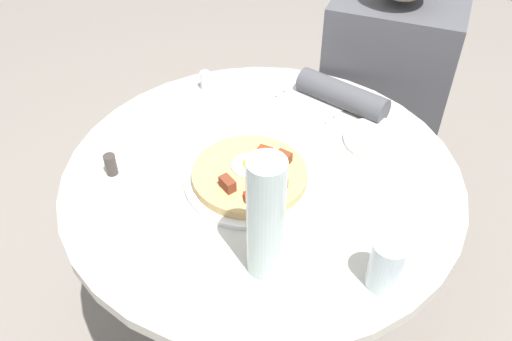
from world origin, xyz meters
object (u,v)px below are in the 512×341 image
Objects in this scene: pepper_shaker at (111,165)px; breakfast_pizza at (251,174)px; fork at (301,108)px; water_bottle at (266,219)px; dining_table at (262,222)px; person_seated at (377,124)px; salt_shaker at (205,80)px; knife at (310,102)px; water_glass at (387,264)px; pizza_plate at (250,180)px; bread_plate at (380,140)px.

breakfast_pizza is at bearing -164.65° from pepper_shaker.
water_bottle reaches higher than fork.
water_bottle is at bearing 111.46° from dining_table.
person_seated is at bearing 84.43° from fork.
pepper_shaker reaches higher than fork.
pepper_shaker is at bearing -16.91° from water_bottle.
person_seated is 4.27× the size of breakfast_pizza.
salt_shaker reaches higher than fork.
breakfast_pizza is 1.48× the size of knife.
person_seated is 0.94m from water_bottle.
dining_table is at bearing 72.51° from person_seated.
dining_table is 5.25× the size of fork.
salt_shaker is (0.60, -0.49, -0.03)m from water_glass.
water_bottle is (-0.12, 0.22, 0.13)m from pizza_plate.
breakfast_pizza is at bearing 45.51° from bread_plate.
salt_shaker reaches higher than knife.
water_bottle is at bearing 10.95° from water_glass.
water_bottle is at bearing 118.33° from pizza_plate.
salt_shaker is (0.38, -0.54, -0.11)m from water_bottle.
water_glass reaches higher than breakfast_pizza.
dining_table is at bearing -106.48° from breakfast_pizza.
water_bottle is at bearing 74.06° from bread_plate.
water_glass is at bearing 99.57° from person_seated.
water_bottle is (-0.10, 0.26, 0.31)m from dining_table.
knife is 0.65× the size of water_bottle.
pepper_shaker is (0.66, -0.09, -0.03)m from water_glass.
dining_table is 3.42× the size of water_bottle.
water_bottle is at bearing 163.09° from pepper_shaker.
water_bottle reaches higher than knife.
breakfast_pizza is 0.35m from knife.
pizza_plate is 0.41m from salt_shaker.
pepper_shaker is (0.32, 0.09, 0.00)m from breakfast_pizza.
water_bottle is at bearing 125.01° from salt_shaker.
fork is 3.37× the size of pepper_shaker.
person_seated is at bearing -144.98° from salt_shaker.
water_glass is 0.66m from pepper_shaker.
fork is 0.29m from salt_shaker.
water_bottle reaches higher than bread_plate.
knife is 0.56m from pepper_shaker.
water_glass is (-0.32, 0.49, 0.05)m from fork.
water_glass is (-0.34, 0.17, 0.05)m from pizza_plate.
breakfast_pizza reaches higher than pepper_shaker.
person_seated is 21.20× the size of salt_shaker.
breakfast_pizza is 0.36m from bread_plate.
person_seated is 9.98× the size of water_glass.
person_seated is 0.72m from breakfast_pizza.
bread_plate is 0.66× the size of water_bottle.
fork is 0.53m from pepper_shaker.
water_glass is at bearing 172.39° from pepper_shaker.
salt_shaker is (0.26, -0.32, 0.00)m from breakfast_pizza.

